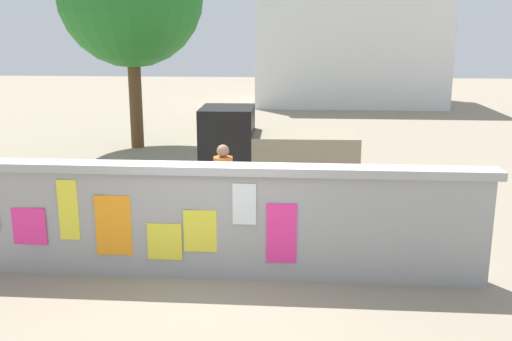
{
  "coord_description": "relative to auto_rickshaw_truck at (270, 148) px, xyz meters",
  "views": [
    {
      "loc": [
        1.19,
        -7.92,
        3.55
      ],
      "look_at": [
        0.48,
        1.38,
        1.28
      ],
      "focal_mm": 40.4,
      "sensor_mm": 36.0,
      "label": 1
    }
  ],
  "objects": [
    {
      "name": "person_walking",
      "position": [
        -0.66,
        -3.32,
        0.09
      ],
      "size": [
        0.45,
        0.45,
        1.62
      ],
      "color": "#BF6626",
      "rests_on": "ground"
    },
    {
      "name": "poster_wall",
      "position": [
        -0.53,
        -5.19,
        -0.03
      ],
      "size": [
        7.99,
        0.42,
        1.7
      ],
      "color": "#989898",
      "rests_on": "ground"
    },
    {
      "name": "ground",
      "position": [
        -0.52,
        2.81,
        -0.9
      ],
      "size": [
        60.0,
        60.0,
        0.0
      ],
      "primitive_type": "plane",
      "color": "gray"
    },
    {
      "name": "auto_rickshaw_truck",
      "position": [
        0.0,
        0.0,
        0.0
      ],
      "size": [
        3.64,
        1.59,
        1.85
      ],
      "color": "black",
      "rests_on": "ground"
    },
    {
      "name": "building_background",
      "position": [
        3.04,
        16.44,
        2.08
      ],
      "size": [
        9.22,
        6.11,
        5.92
      ],
      "color": "silver",
      "rests_on": "ground"
    },
    {
      "name": "bicycle_near",
      "position": [
        -2.6,
        -2.74,
        -0.54
      ],
      "size": [
        1.67,
        0.56,
        0.95
      ],
      "color": "black",
      "rests_on": "ground"
    },
    {
      "name": "motorcycle",
      "position": [
        1.83,
        -3.83,
        -0.44
      ],
      "size": [
        1.9,
        0.56,
        0.87
      ],
      "color": "black",
      "rests_on": "ground"
    }
  ]
}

